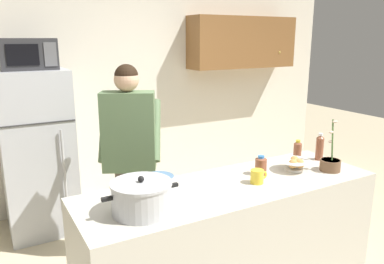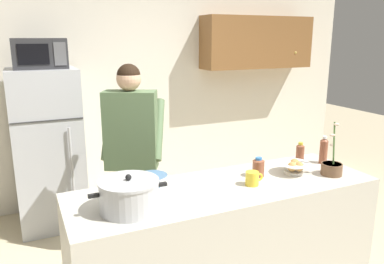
{
  "view_description": "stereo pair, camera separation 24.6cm",
  "coord_description": "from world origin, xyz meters",
  "px_view_note": "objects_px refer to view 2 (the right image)",
  "views": [
    {
      "loc": [
        -1.42,
        -1.97,
        1.89
      ],
      "look_at": [
        0.0,
        0.55,
        1.17
      ],
      "focal_mm": 35.64,
      "sensor_mm": 36.0,
      "label": 1
    },
    {
      "loc": [
        -1.2,
        -2.09,
        1.89
      ],
      "look_at": [
        0.0,
        0.55,
        1.17
      ],
      "focal_mm": 35.64,
      "sensor_mm": 36.0,
      "label": 2
    }
  ],
  "objects_px": {
    "refrigerator": "(48,149)",
    "potted_orchid": "(332,167)",
    "bottle_far_corner": "(300,153)",
    "bottle_mid_counter": "(324,150)",
    "bottle_near_edge": "(258,167)",
    "cooking_pot": "(129,195)",
    "bread_bowl": "(294,167)",
    "microwave": "(39,53)",
    "empty_bowl": "(152,180)",
    "coffee_mug": "(252,178)",
    "person_near_pot": "(131,140)"
  },
  "relations": [
    {
      "from": "empty_bowl",
      "to": "bottle_near_edge",
      "type": "distance_m",
      "value": 0.76
    },
    {
      "from": "person_near_pot",
      "to": "coffee_mug",
      "type": "distance_m",
      "value": 1.12
    },
    {
      "from": "microwave",
      "to": "bottle_far_corner",
      "type": "xyz_separation_m",
      "value": [
        1.76,
        -1.66,
        -0.74
      ]
    },
    {
      "from": "microwave",
      "to": "potted_orchid",
      "type": "bearing_deg",
      "value": -47.39
    },
    {
      "from": "bottle_near_edge",
      "to": "potted_orchid",
      "type": "relative_size",
      "value": 0.36
    },
    {
      "from": "refrigerator",
      "to": "bottle_far_corner",
      "type": "relative_size",
      "value": 9.24
    },
    {
      "from": "cooking_pot",
      "to": "bottle_near_edge",
      "type": "distance_m",
      "value": 1.0
    },
    {
      "from": "refrigerator",
      "to": "microwave",
      "type": "distance_m",
      "value": 0.94
    },
    {
      "from": "empty_bowl",
      "to": "potted_orchid",
      "type": "bearing_deg",
      "value": -14.71
    },
    {
      "from": "cooking_pot",
      "to": "bottle_near_edge",
      "type": "relative_size",
      "value": 3.24
    },
    {
      "from": "person_near_pot",
      "to": "bread_bowl",
      "type": "relative_size",
      "value": 6.83
    },
    {
      "from": "bread_bowl",
      "to": "refrigerator",
      "type": "bearing_deg",
      "value": 130.36
    },
    {
      "from": "bottle_mid_counter",
      "to": "bottle_far_corner",
      "type": "bearing_deg",
      "value": 158.66
    },
    {
      "from": "refrigerator",
      "to": "bottle_far_corner",
      "type": "xyz_separation_m",
      "value": [
        1.76,
        -1.68,
        0.2
      ]
    },
    {
      "from": "cooking_pot",
      "to": "bottle_near_edge",
      "type": "bearing_deg",
      "value": 9.01
    },
    {
      "from": "cooking_pot",
      "to": "empty_bowl",
      "type": "height_order",
      "value": "cooking_pot"
    },
    {
      "from": "microwave",
      "to": "coffee_mug",
      "type": "distance_m",
      "value": 2.35
    },
    {
      "from": "microwave",
      "to": "bottle_mid_counter",
      "type": "relative_size",
      "value": 2.16
    },
    {
      "from": "coffee_mug",
      "to": "bottle_mid_counter",
      "type": "relative_size",
      "value": 0.59
    },
    {
      "from": "microwave",
      "to": "person_near_pot",
      "type": "bearing_deg",
      "value": -56.77
    },
    {
      "from": "bread_bowl",
      "to": "empty_bowl",
      "type": "height_order",
      "value": "bread_bowl"
    },
    {
      "from": "bread_bowl",
      "to": "bottle_near_edge",
      "type": "bearing_deg",
      "value": 167.36
    },
    {
      "from": "empty_bowl",
      "to": "bread_bowl",
      "type": "bearing_deg",
      "value": -10.87
    },
    {
      "from": "bottle_near_edge",
      "to": "bottle_mid_counter",
      "type": "xyz_separation_m",
      "value": [
        0.64,
        0.04,
        0.04
      ]
    },
    {
      "from": "cooking_pot",
      "to": "coffee_mug",
      "type": "relative_size",
      "value": 3.51
    },
    {
      "from": "bottle_far_corner",
      "to": "refrigerator",
      "type": "bearing_deg",
      "value": 136.29
    },
    {
      "from": "coffee_mug",
      "to": "bottle_near_edge",
      "type": "xyz_separation_m",
      "value": [
        0.13,
        0.12,
        0.02
      ]
    },
    {
      "from": "coffee_mug",
      "to": "bread_bowl",
      "type": "relative_size",
      "value": 0.53
    },
    {
      "from": "bottle_mid_counter",
      "to": "bottle_far_corner",
      "type": "xyz_separation_m",
      "value": [
        -0.18,
        0.07,
        -0.02
      ]
    },
    {
      "from": "potted_orchid",
      "to": "bottle_far_corner",
      "type": "bearing_deg",
      "value": 98.07
    },
    {
      "from": "cooking_pot",
      "to": "bread_bowl",
      "type": "height_order",
      "value": "cooking_pot"
    },
    {
      "from": "person_near_pot",
      "to": "bottle_near_edge",
      "type": "height_order",
      "value": "person_near_pot"
    },
    {
      "from": "cooking_pot",
      "to": "bread_bowl",
      "type": "relative_size",
      "value": 1.86
    },
    {
      "from": "refrigerator",
      "to": "potted_orchid",
      "type": "distance_m",
      "value": 2.68
    },
    {
      "from": "bottle_near_edge",
      "to": "cooking_pot",
      "type": "bearing_deg",
      "value": -170.99
    },
    {
      "from": "cooking_pot",
      "to": "coffee_mug",
      "type": "xyz_separation_m",
      "value": [
        0.86,
        0.03,
        -0.05
      ]
    },
    {
      "from": "bottle_far_corner",
      "to": "potted_orchid",
      "type": "relative_size",
      "value": 0.44
    },
    {
      "from": "person_near_pot",
      "to": "bottle_far_corner",
      "type": "xyz_separation_m",
      "value": [
        1.15,
        -0.74,
        -0.05
      ]
    },
    {
      "from": "potted_orchid",
      "to": "cooking_pot",
      "type": "bearing_deg",
      "value": 178.59
    },
    {
      "from": "coffee_mug",
      "to": "bread_bowl",
      "type": "xyz_separation_m",
      "value": [
        0.4,
        0.06,
        0.0
      ]
    },
    {
      "from": "refrigerator",
      "to": "bread_bowl",
      "type": "xyz_separation_m",
      "value": [
        1.57,
        -1.84,
        0.17
      ]
    },
    {
      "from": "bottle_near_edge",
      "to": "refrigerator",
      "type": "bearing_deg",
      "value": 126.01
    },
    {
      "from": "bread_bowl",
      "to": "empty_bowl",
      "type": "bearing_deg",
      "value": 169.13
    },
    {
      "from": "bread_bowl",
      "to": "potted_orchid",
      "type": "distance_m",
      "value": 0.27
    },
    {
      "from": "cooking_pot",
      "to": "empty_bowl",
      "type": "bearing_deg",
      "value": 50.8
    },
    {
      "from": "coffee_mug",
      "to": "bottle_mid_counter",
      "type": "distance_m",
      "value": 0.78
    },
    {
      "from": "person_near_pot",
      "to": "bottle_mid_counter",
      "type": "height_order",
      "value": "person_near_pot"
    },
    {
      "from": "person_near_pot",
      "to": "empty_bowl",
      "type": "bearing_deg",
      "value": -94.72
    },
    {
      "from": "refrigerator",
      "to": "cooking_pot",
      "type": "xyz_separation_m",
      "value": [
        0.31,
        -1.94,
        0.21
      ]
    },
    {
      "from": "microwave",
      "to": "bottle_mid_counter",
      "type": "xyz_separation_m",
      "value": [
        1.93,
        -1.73,
        -0.72
      ]
    }
  ]
}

